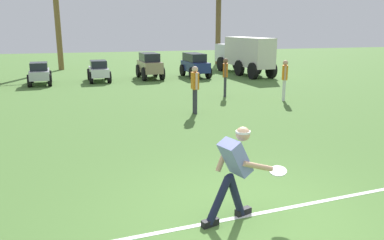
# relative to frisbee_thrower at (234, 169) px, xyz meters

# --- Properties ---
(ground_plane) EXTENTS (80.00, 80.00, 0.00)m
(ground_plane) POSITION_rel_frisbee_thrower_xyz_m (0.24, -0.10, -0.79)
(ground_plane) COLOR #4F7A36
(field_line_paint) EXTENTS (22.17, 1.41, 0.01)m
(field_line_paint) POSITION_rel_frisbee_thrower_xyz_m (0.24, -0.00, -0.78)
(field_line_paint) COLOR white
(field_line_paint) RESTS_ON ground_plane
(frisbee_thrower) EXTENTS (1.16, 0.48, 1.39)m
(frisbee_thrower) POSITION_rel_frisbee_thrower_xyz_m (0.00, 0.00, 0.00)
(frisbee_thrower) COLOR #191E38
(frisbee_thrower) RESTS_ON ground_plane
(frisbee_in_flight) EXTENTS (0.36, 0.36, 0.09)m
(frisbee_in_flight) POSITION_rel_frisbee_thrower_xyz_m (0.72, -0.00, -0.12)
(frisbee_in_flight) COLOR white
(teammate_near_sideline) EXTENTS (0.33, 0.47, 1.56)m
(teammate_near_sideline) POSITION_rel_frisbee_thrower_xyz_m (5.52, 7.97, 0.15)
(teammate_near_sideline) COLOR silver
(teammate_near_sideline) RESTS_ON ground_plane
(teammate_midfield) EXTENTS (0.31, 0.48, 1.56)m
(teammate_midfield) POSITION_rel_frisbee_thrower_xyz_m (3.66, 9.43, 0.15)
(teammate_midfield) COLOR #33333D
(teammate_midfield) RESTS_ON ground_plane
(teammate_deep) EXTENTS (0.22, 0.50, 1.56)m
(teammate_deep) POSITION_rel_frisbee_thrower_xyz_m (1.55, 6.84, 0.15)
(teammate_deep) COLOR #33333D
(teammate_deep) RESTS_ON ground_plane
(parked_car_slot_b) EXTENTS (1.18, 2.24, 1.10)m
(parked_car_slot_b) POSITION_rel_frisbee_thrower_xyz_m (-3.88, 15.27, -0.22)
(parked_car_slot_b) COLOR #B7BABF
(parked_car_slot_b) RESTS_ON ground_plane
(parked_car_slot_c) EXTENTS (1.13, 2.22, 1.10)m
(parked_car_slot_c) POSITION_rel_frisbee_thrower_xyz_m (-1.01, 15.58, -0.22)
(parked_car_slot_c) COLOR silver
(parked_car_slot_c) RESTS_ON ground_plane
(parked_car_slot_d) EXTENTS (1.24, 2.38, 1.40)m
(parked_car_slot_d) POSITION_rel_frisbee_thrower_xyz_m (1.76, 15.86, -0.05)
(parked_car_slot_d) COLOR #998466
(parked_car_slot_d) RESTS_ON ground_plane
(parked_car_slot_e) EXTENTS (1.24, 2.44, 1.34)m
(parked_car_slot_e) POSITION_rel_frisbee_thrower_xyz_m (4.36, 15.79, -0.07)
(parked_car_slot_e) COLOR navy
(parked_car_slot_e) RESTS_ON ground_plane
(box_truck) EXTENTS (1.64, 5.95, 2.20)m
(box_truck) POSITION_rel_frisbee_thrower_xyz_m (7.59, 16.21, 0.44)
(box_truck) COLOR silver
(box_truck) RESTS_ON ground_plane
(palm_tree_far_left) EXTENTS (3.14, 3.32, 6.29)m
(palm_tree_far_left) POSITION_rel_frisbee_thrower_xyz_m (-3.10, 21.99, 2.80)
(palm_tree_far_left) COLOR brown
(palm_tree_far_left) RESTS_ON ground_plane
(palm_tree_left_of_centre) EXTENTS (3.22, 3.28, 5.39)m
(palm_tree_left_of_centre) POSITION_rel_frisbee_thrower_xyz_m (8.43, 22.77, 2.34)
(palm_tree_left_of_centre) COLOR brown
(palm_tree_left_of_centre) RESTS_ON ground_plane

